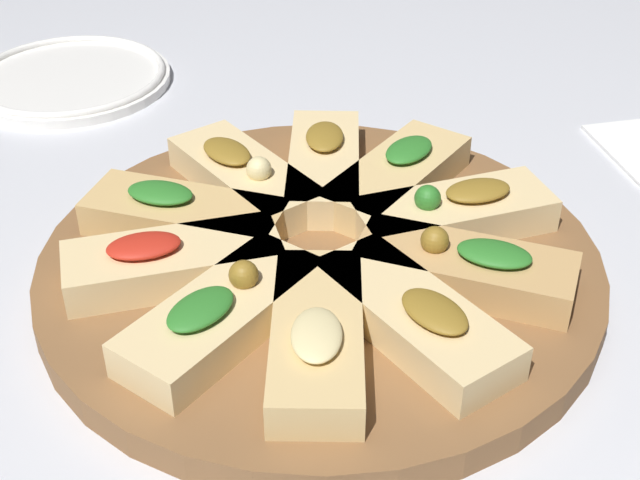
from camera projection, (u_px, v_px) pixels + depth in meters
name	position (u px, v px, depth m)	size (l,w,h in m)	color
ground_plane	(320.00, 279.00, 0.69)	(3.00, 3.00, 0.00)	silver
serving_board	(320.00, 267.00, 0.68)	(0.43, 0.43, 0.02)	brown
focaccia_slice_0	(417.00, 316.00, 0.59)	(0.16, 0.06, 0.04)	#E5C689
focaccia_slice_1	(465.00, 267.00, 0.64)	(0.16, 0.14, 0.04)	tan
focaccia_slice_2	(454.00, 213.00, 0.70)	(0.10, 0.17, 0.04)	#E5C689
focaccia_slice_3	(397.00, 177.00, 0.74)	(0.11, 0.17, 0.04)	#DBB775
focaccia_slice_4	(324.00, 165.00, 0.76)	(0.16, 0.14, 0.04)	#E5C689
focaccia_slice_5	(240.00, 178.00, 0.74)	(0.16, 0.07, 0.04)	#E5C689
focaccia_slice_6	(184.00, 215.00, 0.70)	(0.16, 0.14, 0.04)	tan
focaccia_slice_7	(172.00, 261.00, 0.64)	(0.11, 0.17, 0.04)	#E5C689
focaccia_slice_8	(222.00, 314.00, 0.60)	(0.11, 0.17, 0.04)	#E5C689
focaccia_slice_9	(317.00, 337.00, 0.58)	(0.16, 0.14, 0.04)	#DBB775
plate_right	(70.00, 77.00, 0.98)	(0.22, 0.22, 0.02)	white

